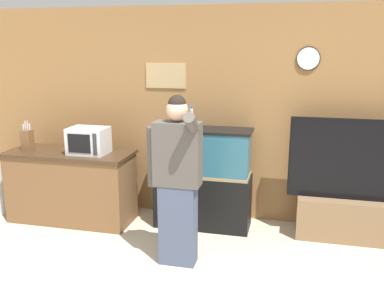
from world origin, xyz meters
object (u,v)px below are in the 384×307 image
microwave (89,141)px  tv_on_stand (356,205)px  person_standing (177,179)px  aquarium_on_stand (203,178)px  counter_island (72,186)px  knife_block (27,139)px

microwave → tv_on_stand: 3.16m
person_standing → aquarium_on_stand: bearing=86.5°
counter_island → tv_on_stand: (3.36, 0.24, -0.04)m
aquarium_on_stand → person_standing: (-0.06, -0.95, 0.28)m
counter_island → aquarium_on_stand: (1.63, 0.20, 0.16)m
tv_on_stand → person_standing: bearing=-151.1°
aquarium_on_stand → tv_on_stand: tv_on_stand is taller
counter_island → person_standing: (1.57, -0.75, 0.44)m
microwave → knife_block: 0.83m
microwave → knife_block: knife_block is taller
counter_island → person_standing: person_standing is taller
knife_block → aquarium_on_stand: (2.18, 0.22, -0.41)m
counter_island → aquarium_on_stand: aquarium_on_stand is taller
knife_block → counter_island: bearing=1.6°
counter_island → tv_on_stand: bearing=4.1°
knife_block → aquarium_on_stand: size_ratio=0.29×
counter_island → tv_on_stand: tv_on_stand is taller
aquarium_on_stand → person_standing: size_ratio=0.71×
knife_block → person_standing: person_standing is taller
knife_block → microwave: bearing=-0.2°
counter_island → aquarium_on_stand: 1.65m
aquarium_on_stand → tv_on_stand: 1.75m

